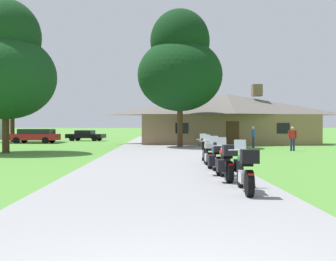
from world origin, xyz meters
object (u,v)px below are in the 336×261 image
bystander_red_shirt_beside_signpost (292,137)px  bystander_blue_shirt_near_lodge (253,136)px  motorcycle_blue_farthest_in_row (205,150)px  motorcycle_green_nearest_to_camera (246,170)px  motorcycle_orange_fourth_in_row (209,153)px  motorcycle_blue_third_in_row (218,158)px  parked_red_suv_far_left (35,135)px  parked_black_sedan_far_left (86,135)px  tree_by_lodge_front (180,65)px  tree_left_near (5,65)px  tree_left_far (12,81)px  motorcycle_red_second_in_row (227,163)px

bystander_red_shirt_beside_signpost → bystander_blue_shirt_near_lodge: bearing=136.6°
motorcycle_blue_farthest_in_row → motorcycle_green_nearest_to_camera: bearing=-87.8°
motorcycle_orange_fourth_in_row → bystander_blue_shirt_near_lodge: size_ratio=1.24×
motorcycle_green_nearest_to_camera → motorcycle_blue_third_in_row: bearing=95.0°
parked_red_suv_far_left → parked_black_sedan_far_left: 7.26m
motorcycle_blue_third_in_row → parked_black_sedan_far_left: 33.24m
motorcycle_orange_fourth_in_row → motorcycle_blue_third_in_row: bearing=-87.5°
parked_black_sedan_far_left → motorcycle_green_nearest_to_camera: bearing=-153.1°
motorcycle_blue_third_in_row → tree_by_lodge_front: tree_by_lodge_front is taller
bystander_red_shirt_beside_signpost → tree_by_lodge_front: (-7.47, 4.43, 5.57)m
bystander_blue_shirt_near_lodge → parked_red_suv_far_left: 21.09m
motorcycle_blue_farthest_in_row → parked_red_suv_far_left: parked_red_suv_far_left is taller
tree_left_near → parked_black_sedan_far_left: size_ratio=2.17×
motorcycle_green_nearest_to_camera → motorcycle_orange_fourth_in_row: (-0.16, 6.18, 0.00)m
bystander_blue_shirt_near_lodge → parked_red_suv_far_left: (-19.43, 8.22, -0.17)m
motorcycle_blue_third_in_row → tree_left_near: bearing=136.3°
bystander_blue_shirt_near_lodge → tree_by_lodge_front: 7.98m
motorcycle_blue_third_in_row → parked_black_sedan_far_left: motorcycle_blue_third_in_row is taller
motorcycle_orange_fourth_in_row → bystander_blue_shirt_near_lodge: 15.84m
motorcycle_blue_third_in_row → bystander_red_shirt_beside_signpost: bearing=62.9°
motorcycle_green_nearest_to_camera → tree_left_near: size_ratio=0.21×
bystander_blue_shirt_near_lodge → tree_left_far: (-22.82, 11.50, 5.48)m
bystander_blue_shirt_near_lodge → tree_left_far: size_ratio=0.16×
motorcycle_green_nearest_to_camera → parked_red_suv_far_left: size_ratio=0.44×
bystander_red_shirt_beside_signpost → tree_left_near: tree_left_near is taller
tree_left_near → parked_red_suv_far_left: size_ratio=2.04×
parked_red_suv_far_left → motorcycle_blue_farthest_in_row: bearing=-140.4°
motorcycle_green_nearest_to_camera → motorcycle_red_second_in_row: size_ratio=1.00×
motorcycle_blue_third_in_row → motorcycle_blue_farthest_in_row: bearing=90.4°
parked_black_sedan_far_left → tree_by_lodge_front: bearing=-133.9°
tree_left_far → motorcycle_orange_fourth_in_row: bearing=-56.5°
bystander_blue_shirt_near_lodge → parked_black_sedan_far_left: size_ratio=0.38×
motorcycle_orange_fourth_in_row → bystander_red_shirt_beside_signpost: bearing=58.8°
tree_left_far → tree_left_near: 18.03m
bystander_red_shirt_beside_signpost → motorcycle_red_second_in_row: bearing=-92.8°
motorcycle_blue_farthest_in_row → bystander_blue_shirt_near_lodge: (5.26, 12.86, 0.33)m
bystander_red_shirt_beside_signpost → tree_left_near: size_ratio=0.17×
bystander_blue_shirt_near_lodge → tree_left_far: tree_left_far is taller
motorcycle_green_nearest_to_camera → motorcycle_blue_third_in_row: 3.94m
motorcycle_blue_third_in_row → tree_left_near: tree_left_near is taller
parked_red_suv_far_left → tree_left_near: bearing=-164.4°
motorcycle_red_second_in_row → tree_left_far: size_ratio=0.20×
motorcycle_orange_fourth_in_row → tree_by_lodge_front: bearing=93.0°
tree_by_lodge_front → parked_red_suv_far_left: 16.74m
tree_by_lodge_front → motorcycle_red_second_in_row: bearing=-88.7°
motorcycle_orange_fourth_in_row → bystander_blue_shirt_near_lodge: (5.33, 14.92, 0.33)m
parked_red_suv_far_left → tree_by_lodge_front: bearing=-113.6°
motorcycle_green_nearest_to_camera → parked_red_suv_far_left: (-14.26, 29.31, 0.16)m
tree_left_far → tree_left_near: tree_left_far is taller
motorcycle_blue_farthest_in_row → tree_left_near: (-11.77, 7.30, 4.95)m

